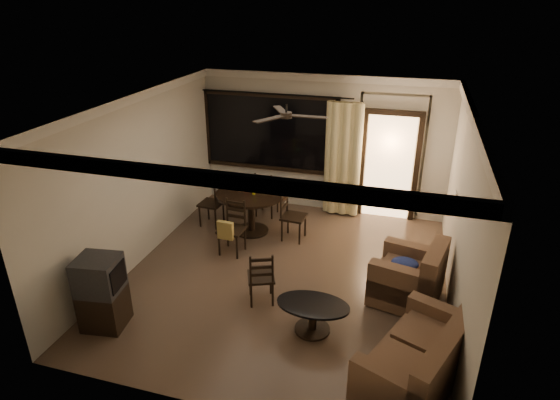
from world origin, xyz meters
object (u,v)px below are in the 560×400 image
(tv_cabinet, at_px, (102,292))
(armchair, at_px, (411,278))
(dining_chair_east, at_px, (293,225))
(sofa, at_px, (421,362))
(dining_chair_west, at_px, (212,211))
(coffee_table, at_px, (313,313))
(dining_chair_south, at_px, (232,237))
(dining_table, at_px, (251,201))
(dining_chair_north, at_px, (267,202))
(side_chair, at_px, (261,286))

(tv_cabinet, relative_size, armchair, 0.94)
(dining_chair_east, xyz_separation_m, sofa, (2.31, -3.03, 0.06))
(dining_chair_west, relative_size, coffee_table, 0.96)
(dining_chair_east, xyz_separation_m, dining_chair_south, (-0.90, -0.80, 0.02))
(tv_cabinet, bearing_deg, sofa, -7.03)
(dining_table, xyz_separation_m, dining_chair_north, (0.05, 0.78, -0.35))
(armchair, xyz_separation_m, side_chair, (-2.10, -0.63, -0.13))
(side_chair, bearing_deg, dining_chair_south, -74.62)
(dining_table, distance_m, dining_chair_east, 0.91)
(dining_chair_east, xyz_separation_m, coffee_table, (0.91, -2.43, 0.01))
(dining_table, xyz_separation_m, dining_chair_south, (-0.06, -0.86, -0.33))
(dining_chair_south, xyz_separation_m, coffee_table, (1.81, -1.63, -0.02))
(dining_chair_south, xyz_separation_m, dining_chair_north, (0.12, 1.64, -0.02))
(side_chair, bearing_deg, sofa, 132.84)
(dining_chair_north, xyz_separation_m, armchair, (2.92, -2.21, 0.11))
(dining_chair_east, distance_m, armchair, 2.55)
(tv_cabinet, bearing_deg, dining_table, 64.30)
(dining_chair_west, xyz_separation_m, coffee_table, (2.58, -2.55, 0.01))
(armchair, bearing_deg, side_chair, -150.45)
(coffee_table, bearing_deg, dining_table, 125.05)
(dining_chair_east, relative_size, tv_cabinet, 0.90)
(side_chair, bearing_deg, dining_chair_west, -73.62)
(coffee_table, bearing_deg, sofa, -23.37)
(dining_chair_west, relative_size, dining_chair_south, 1.00)
(dining_chair_east, distance_m, sofa, 3.82)
(dining_chair_east, xyz_separation_m, armchair, (2.15, -1.37, 0.11))
(dining_chair_south, bearing_deg, armchair, -6.59)
(tv_cabinet, distance_m, coffee_table, 2.85)
(dining_chair_north, distance_m, tv_cabinet, 4.10)
(dining_table, bearing_deg, coffee_table, -54.95)
(dining_chair_south, relative_size, dining_chair_north, 1.00)
(armchair, height_order, coffee_table, armchair)
(dining_chair_west, bearing_deg, armchair, 72.78)
(dining_table, relative_size, dining_chair_east, 1.36)
(dining_table, distance_m, sofa, 4.42)
(side_chair, bearing_deg, dining_table, -89.55)
(dining_chair_east, relative_size, coffee_table, 0.96)
(dining_chair_west, bearing_deg, dining_chair_south, 44.30)
(dining_chair_south, height_order, coffee_table, dining_chair_south)
(armchair, bearing_deg, dining_chair_south, -177.72)
(dining_chair_north, xyz_separation_m, sofa, (3.09, -3.88, 0.06))
(dining_table, height_order, armchair, dining_table)
(dining_chair_west, height_order, dining_chair_north, same)
(dining_chair_west, xyz_separation_m, dining_chair_north, (0.89, 0.73, 0.00))
(dining_chair_west, bearing_deg, side_chair, 43.03)
(dining_chair_north, xyz_separation_m, side_chair, (0.82, -2.84, -0.02))
(coffee_table, bearing_deg, tv_cabinet, -166.22)
(dining_chair_west, distance_m, dining_chair_south, 1.20)
(dining_chair_south, bearing_deg, side_chair, -47.97)
(tv_cabinet, height_order, armchair, tv_cabinet)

